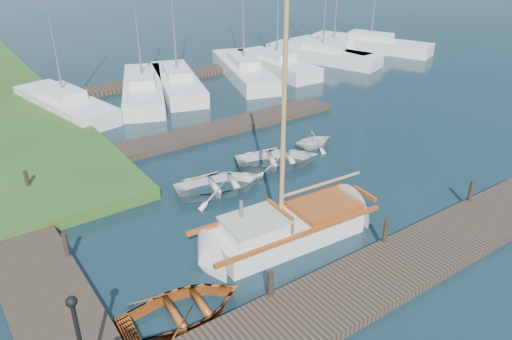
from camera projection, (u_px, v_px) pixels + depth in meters
ground at (256, 198)px, 18.92m from camera, size 160.00×160.00×0.00m
near_dock at (374, 279)px, 14.45m from camera, size 18.00×2.20×0.30m
left_dock at (20, 239)px, 16.23m from camera, size 2.20×18.00×0.30m
far_dock at (214, 130)px, 24.63m from camera, size 14.00×1.60×0.30m
pontoon at (243, 65)px, 35.67m from camera, size 30.00×1.60×0.30m
mooring_post_1 at (271, 284)px, 13.41m from camera, size 0.16×0.16×0.80m
mooring_post_2 at (386, 230)px, 15.70m from camera, size 0.16×0.16×0.80m
mooring_post_3 at (471, 191)px, 18.00m from camera, size 0.16×0.16×0.80m
mooring_post_4 at (66, 245)px, 15.03m from camera, size 0.16×0.16×0.80m
mooring_post_5 at (27, 181)px, 18.69m from camera, size 0.16×0.16×0.80m
lamp_post at (77, 330)px, 10.33m from camera, size 0.24×0.24×2.44m
sailboat at (290, 229)px, 16.42m from camera, size 7.26×2.39×9.83m
dinghy at (182, 307)px, 13.12m from camera, size 3.57×2.67×0.71m
tender_a at (220, 182)px, 19.28m from camera, size 4.03×3.26×0.74m
tender_c at (278, 157)px, 21.28m from camera, size 4.34×3.81×0.75m
tender_d at (314, 138)px, 22.82m from camera, size 2.15×1.94×1.00m
marina_boat_0 at (65, 103)px, 26.99m from camera, size 3.70×8.01×9.96m
marina_boat_1 at (143, 88)px, 29.43m from camera, size 5.36×8.77×10.00m
marina_boat_2 at (178, 81)px, 30.59m from camera, size 4.37×8.12×11.49m
marina_boat_3 at (244, 69)px, 33.05m from camera, size 4.83×9.23×12.98m
marina_boat_4 at (277, 63)px, 34.44m from camera, size 2.56×7.62×10.03m
marina_boat_5 at (323, 54)px, 36.83m from camera, size 4.95×8.90×11.98m
marina_boat_6 at (333, 49)px, 38.21m from camera, size 2.87×7.67×10.89m
marina_boat_7 at (370, 43)px, 39.99m from camera, size 5.77×9.67×11.38m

